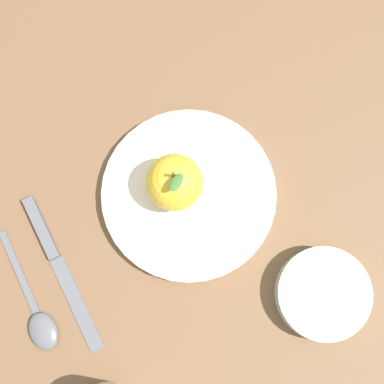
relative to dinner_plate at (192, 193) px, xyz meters
name	(u,v)px	position (x,y,z in m)	size (l,w,h in m)	color
ground_plane	(166,221)	(0.02, -0.04, -0.01)	(2.40, 2.40, 0.00)	brown
dinner_plate	(192,193)	(0.00, 0.00, 0.00)	(0.22, 0.22, 0.02)	silver
apple	(178,181)	(-0.01, -0.01, 0.04)	(0.07, 0.07, 0.09)	gold
side_bowl	(326,292)	(0.18, 0.10, 0.01)	(0.11, 0.11, 0.03)	#B2C6B2
knife	(59,257)	(0.01, -0.19, -0.01)	(0.21, 0.03, 0.01)	#59595E
spoon	(41,317)	(0.07, -0.23, -0.01)	(0.16, 0.04, 0.01)	#59595E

